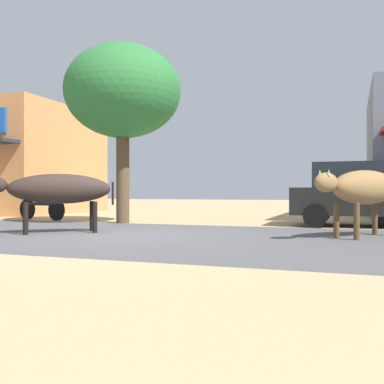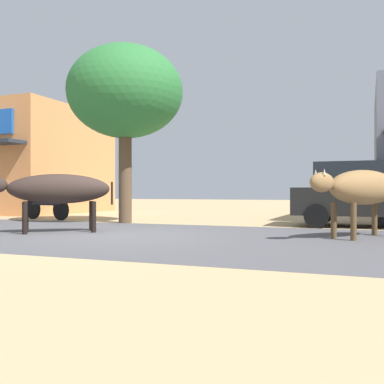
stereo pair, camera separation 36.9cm
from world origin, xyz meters
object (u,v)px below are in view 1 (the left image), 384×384
object	(u,v)px
roadside_tree	(123,92)
parked_hatchback_car	(362,194)
parked_motorcycle	(42,205)
cow_near_brown	(57,189)
cow_far_dark	(364,188)

from	to	relation	value
roadside_tree	parked_hatchback_car	world-z (taller)	roadside_tree
parked_motorcycle	roadside_tree	bearing A→B (deg)	-7.59
parked_motorcycle	cow_near_brown	distance (m)	4.86
parked_hatchback_car	cow_far_dark	bearing A→B (deg)	-90.50
parked_motorcycle	cow_near_brown	xyz separation A→B (m)	(3.20, -3.63, 0.47)
parked_hatchback_car	cow_far_dark	distance (m)	3.01
parked_hatchback_car	cow_near_brown	bearing A→B (deg)	-146.16
cow_far_dark	cow_near_brown	bearing A→B (deg)	-169.04
cow_far_dark	roadside_tree	bearing A→B (deg)	162.56
roadside_tree	parked_motorcycle	xyz separation A→B (m)	(-3.08, 0.41, -3.25)
parked_hatchback_car	cow_near_brown	world-z (taller)	parked_hatchback_car
roadside_tree	cow_far_dark	xyz separation A→B (m)	(6.39, -2.01, -2.76)
parked_hatchback_car	cow_far_dark	xyz separation A→B (m)	(-0.03, -3.00, 0.12)
parked_hatchback_car	roadside_tree	bearing A→B (deg)	-171.16
parked_motorcycle	cow_far_dark	world-z (taller)	cow_far_dark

